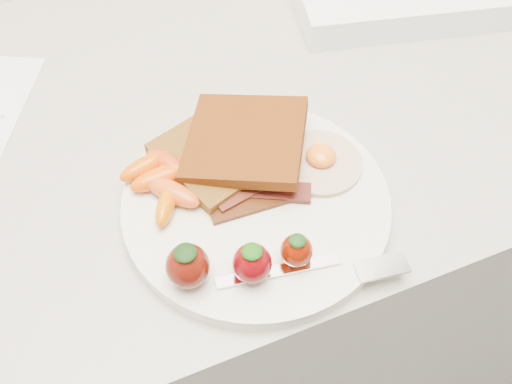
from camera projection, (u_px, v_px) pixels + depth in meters
name	position (u px, v px, depth m)	size (l,w,h in m)	color
counter	(208.00, 290.00, 1.03)	(2.00, 0.60, 0.90)	gray
plate	(256.00, 203.00, 0.58)	(0.27, 0.27, 0.02)	silver
toast_lower	(218.00, 153.00, 0.60)	(0.11, 0.11, 0.01)	#492A09
toast_upper	(245.00, 140.00, 0.59)	(0.12, 0.12, 0.01)	black
fried_egg	(320.00, 161.00, 0.59)	(0.11, 0.11, 0.02)	beige
bacon_strips	(258.00, 193.00, 0.57)	(0.11, 0.06, 0.01)	black
baby_carrots	(162.00, 180.00, 0.57)	(0.08, 0.11, 0.02)	#E24C01
strawberries	(232.00, 262.00, 0.50)	(0.13, 0.06, 0.05)	#4C0C04
fork	(326.00, 269.00, 0.52)	(0.17, 0.06, 0.00)	white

